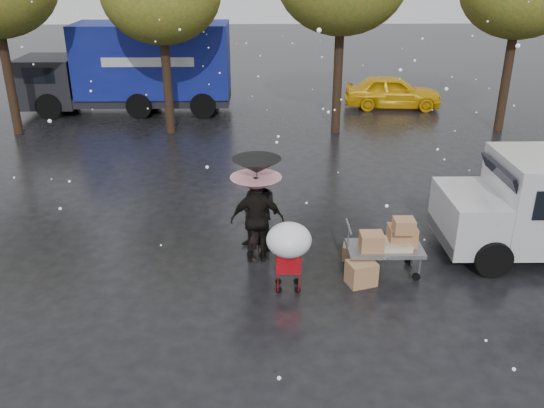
{
  "coord_description": "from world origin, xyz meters",
  "views": [
    {
      "loc": [
        -0.24,
        -10.31,
        5.98
      ],
      "look_at": [
        -0.01,
        1.0,
        1.04
      ],
      "focal_mm": 38.0,
      "sensor_mm": 36.0,
      "label": 1
    }
  ],
  "objects_px": {
    "person_black": "(257,220)",
    "blue_truck": "(133,68)",
    "vendor_cart": "(390,241)",
    "yellow_taxi": "(393,92)",
    "shopping_cart": "(289,243)",
    "person_pink": "(257,227)"
  },
  "relations": [
    {
      "from": "blue_truck",
      "to": "yellow_taxi",
      "type": "distance_m",
      "value": 10.68
    },
    {
      "from": "person_black",
      "to": "blue_truck",
      "type": "xyz_separation_m",
      "value": [
        -5.0,
        12.69,
        0.82
      ]
    },
    {
      "from": "vendor_cart",
      "to": "yellow_taxi",
      "type": "distance_m",
      "value": 13.92
    },
    {
      "from": "vendor_cart",
      "to": "blue_truck",
      "type": "xyz_separation_m",
      "value": [
        -7.64,
        13.28,
        1.03
      ]
    },
    {
      "from": "person_pink",
      "to": "vendor_cart",
      "type": "bearing_deg",
      "value": -76.26
    },
    {
      "from": "blue_truck",
      "to": "yellow_taxi",
      "type": "height_order",
      "value": "blue_truck"
    },
    {
      "from": "person_black",
      "to": "blue_truck",
      "type": "height_order",
      "value": "blue_truck"
    },
    {
      "from": "vendor_cart",
      "to": "shopping_cart",
      "type": "bearing_deg",
      "value": -160.85
    },
    {
      "from": "yellow_taxi",
      "to": "shopping_cart",
      "type": "bearing_deg",
      "value": 165.76
    },
    {
      "from": "person_pink",
      "to": "shopping_cart",
      "type": "xyz_separation_m",
      "value": [
        0.61,
        -1.37,
        0.33
      ]
    },
    {
      "from": "shopping_cart",
      "to": "yellow_taxi",
      "type": "height_order",
      "value": "shopping_cart"
    },
    {
      "from": "shopping_cart",
      "to": "blue_truck",
      "type": "bearing_deg",
      "value": 111.77
    },
    {
      "from": "person_black",
      "to": "blue_truck",
      "type": "bearing_deg",
      "value": -69.52
    },
    {
      "from": "vendor_cart",
      "to": "yellow_taxi",
      "type": "height_order",
      "value": "yellow_taxi"
    },
    {
      "from": "blue_truck",
      "to": "person_black",
      "type": "bearing_deg",
      "value": -68.49
    },
    {
      "from": "person_pink",
      "to": "yellow_taxi",
      "type": "xyz_separation_m",
      "value": [
        5.64,
        12.94,
        -0.06
      ]
    },
    {
      "from": "person_black",
      "to": "yellow_taxi",
      "type": "distance_m",
      "value": 14.17
    },
    {
      "from": "person_black",
      "to": "shopping_cart",
      "type": "distance_m",
      "value": 1.44
    },
    {
      "from": "person_pink",
      "to": "vendor_cart",
      "type": "height_order",
      "value": "person_pink"
    },
    {
      "from": "person_pink",
      "to": "person_black",
      "type": "bearing_deg",
      "value": -137.32
    },
    {
      "from": "blue_truck",
      "to": "shopping_cart",
      "type": "bearing_deg",
      "value": -68.23
    },
    {
      "from": "shopping_cart",
      "to": "person_pink",
      "type": "bearing_deg",
      "value": 113.82
    }
  ]
}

